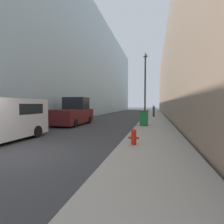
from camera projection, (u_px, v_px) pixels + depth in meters
ground_plane at (11, 156)px, 6.10m from camera, size 200.00×200.00×0.00m
sidewalk_right at (155, 118)px, 22.41m from camera, size 2.87×60.00×0.16m
building_left_glass at (74, 68)px, 33.38m from camera, size 12.00×60.00×17.47m
building_right_stone at (203, 75)px, 28.12m from camera, size 12.00×60.00×13.04m
fire_hydrant at (134, 136)px, 7.12m from camera, size 0.45×0.34×0.64m
trash_bin at (144, 118)px, 13.53m from camera, size 0.63×0.71×1.15m
lamppost at (145, 81)px, 16.79m from camera, size 0.42×0.42×6.62m
white_van at (1, 118)px, 8.25m from camera, size 1.92×5.06×2.09m
pickup_truck at (73, 113)px, 15.54m from camera, size 2.29×4.94×2.45m
pedestrian_on_sidewalk at (154, 111)px, 23.22m from camera, size 0.31×0.20×1.55m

